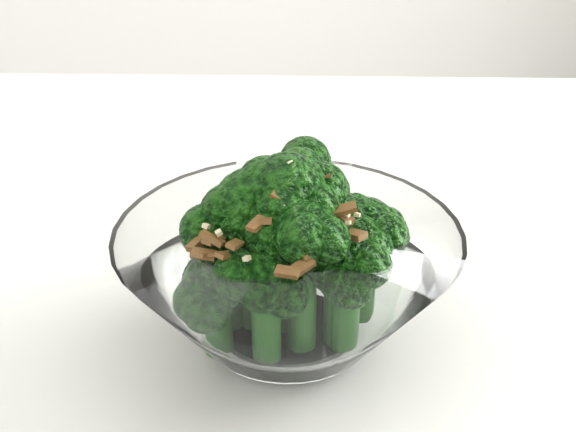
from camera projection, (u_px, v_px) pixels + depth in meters
name	position (u px, v px, depth m)	size (l,w,h in m)	color
table	(489.00, 392.00, 0.56)	(1.41, 1.19, 0.75)	white
broccoli_dish	(290.00, 272.00, 0.48)	(0.19, 0.19, 0.12)	white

